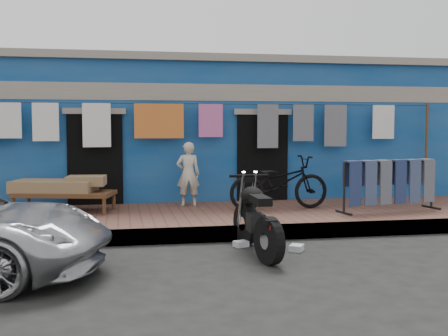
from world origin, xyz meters
The scene contains 13 objects.
ground centered at (0.00, 0.00, 0.00)m, with size 80.00×80.00×0.00m, color black.
sidewalk centered at (0.00, 3.00, 0.12)m, with size 28.00×3.00×0.25m, color brown.
curb centered at (0.00, 1.55, 0.12)m, with size 28.00×0.10×0.25m, color gray.
building centered at (0.00, 6.99, 1.69)m, with size 12.20×5.20×3.36m.
clothesline centered at (-0.41, 4.25, 1.83)m, with size 10.06×0.06×2.10m.
seated_person centered at (-0.37, 3.92, 0.89)m, with size 0.46×0.31×1.28m, color beige.
bicycle centered at (1.29, 3.13, 0.88)m, with size 0.69×1.95×1.26m, color black.
motorcycle centered at (0.23, 0.66, 0.56)m, with size 0.61×1.72×1.11m, color black, non-canonical shape.
charpoy centered at (-2.73, 3.60, 0.57)m, with size 2.05×1.33×0.64m, color brown, non-canonical shape.
jeans_rack centered at (3.27, 2.56, 0.75)m, with size 2.12×0.76×1.00m, color black, non-canonical shape.
litter_a centered at (0.10, 1.13, 0.05)m, with size 0.21×0.16×0.09m, color silver.
litter_b centered at (0.64, 1.20, 0.04)m, with size 0.14×0.11×0.07m, color silver.
litter_c centered at (0.85, 0.69, 0.05)m, with size 0.23×0.18×0.09m, color silver.
Camera 1 is at (-1.71, -7.18, 1.86)m, focal length 45.00 mm.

